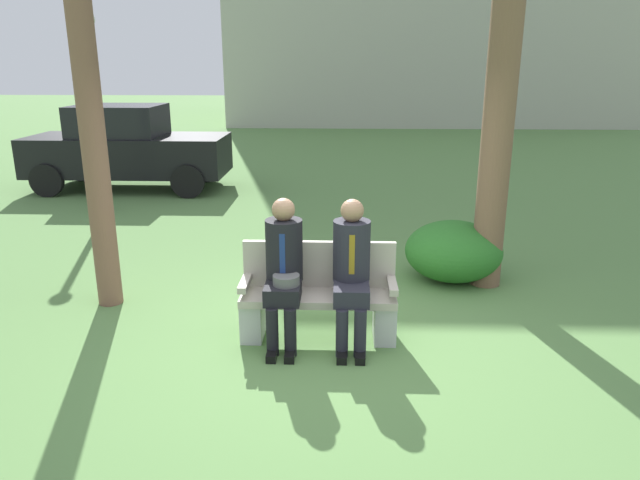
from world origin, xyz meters
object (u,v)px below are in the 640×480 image
at_px(seated_man_left, 284,265).
at_px(shrub_near_bench, 454,251).
at_px(parked_car_near, 127,148).
at_px(seated_man_right, 352,266).
at_px(street_lamp, 95,92).
at_px(park_bench, 319,297).

relative_size(seated_man_left, shrub_near_bench, 1.18).
height_order(seated_man_left, parked_car_near, parked_car_near).
distance_m(seated_man_right, street_lamp, 6.52).
xyz_separation_m(seated_man_left, street_lamp, (-3.57, 4.84, 1.28)).
bearing_deg(park_bench, street_lamp, 129.41).
bearing_deg(park_bench, seated_man_right, -20.84).
distance_m(shrub_near_bench, parked_car_near, 7.57).
relative_size(park_bench, seated_man_left, 1.07).
distance_m(seated_man_right, parked_car_near, 8.01).
bearing_deg(park_bench, parked_car_near, 122.10).
relative_size(seated_man_right, street_lamp, 0.41).
xyz_separation_m(seated_man_left, parked_car_near, (-3.81, 6.69, 0.09)).
height_order(seated_man_right, shrub_near_bench, seated_man_right).
relative_size(seated_man_left, seated_man_right, 1.00).
bearing_deg(shrub_near_bench, seated_man_right, -126.39).
bearing_deg(parked_car_near, shrub_near_bench, -41.46).
xyz_separation_m(park_bench, street_lamp, (-3.88, 4.72, 1.63)).
bearing_deg(seated_man_right, street_lamp, 130.85).
bearing_deg(park_bench, seated_man_left, -158.91).
height_order(seated_man_right, street_lamp, street_lamp).
bearing_deg(seated_man_left, shrub_near_bench, 42.30).
relative_size(shrub_near_bench, parked_car_near, 0.29).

